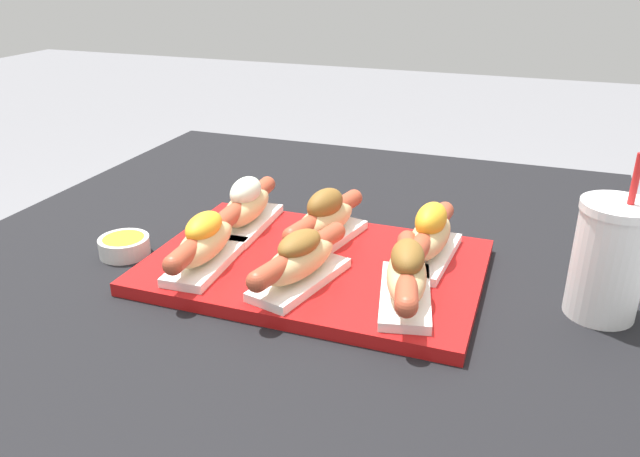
% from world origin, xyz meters
% --- Properties ---
extents(patio_table, '(1.01, 1.04, 0.76)m').
position_xyz_m(patio_table, '(0.00, 0.00, 0.38)').
color(patio_table, black).
rests_on(patio_table, ground_plane).
extents(serving_tray, '(0.45, 0.30, 0.02)m').
position_xyz_m(serving_tray, '(0.05, -0.08, 0.77)').
color(serving_tray, '#B71414').
rests_on(serving_tray, patio_table).
extents(hot_dog_0, '(0.07, 0.20, 0.07)m').
position_xyz_m(hot_dog_0, '(-0.08, -0.15, 0.81)').
color(hot_dog_0, white).
rests_on(hot_dog_0, serving_tray).
extents(hot_dog_1, '(0.09, 0.19, 0.07)m').
position_xyz_m(hot_dog_1, '(0.06, -0.15, 0.81)').
color(hot_dog_1, white).
rests_on(hot_dog_1, serving_tray).
extents(hot_dog_2, '(0.09, 0.19, 0.08)m').
position_xyz_m(hot_dog_2, '(0.19, -0.15, 0.81)').
color(hot_dog_2, white).
rests_on(hot_dog_2, serving_tray).
extents(hot_dog_3, '(0.07, 0.20, 0.08)m').
position_xyz_m(hot_dog_3, '(-0.09, -0.01, 0.81)').
color(hot_dog_3, white).
rests_on(hot_dog_3, serving_tray).
extents(hot_dog_4, '(0.09, 0.19, 0.08)m').
position_xyz_m(hot_dog_4, '(0.04, -0.02, 0.81)').
color(hot_dog_4, white).
rests_on(hot_dog_4, serving_tray).
extents(hot_dog_5, '(0.07, 0.20, 0.08)m').
position_xyz_m(hot_dog_5, '(0.20, -0.03, 0.81)').
color(hot_dog_5, white).
rests_on(hot_dog_5, serving_tray).
extents(sauce_bowl, '(0.07, 0.07, 0.03)m').
position_xyz_m(sauce_bowl, '(-0.23, -0.13, 0.77)').
color(sauce_bowl, silver).
rests_on(sauce_bowl, patio_table).
extents(drink_cup, '(0.09, 0.09, 0.21)m').
position_xyz_m(drink_cup, '(0.42, -0.07, 0.83)').
color(drink_cup, white).
rests_on(drink_cup, patio_table).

